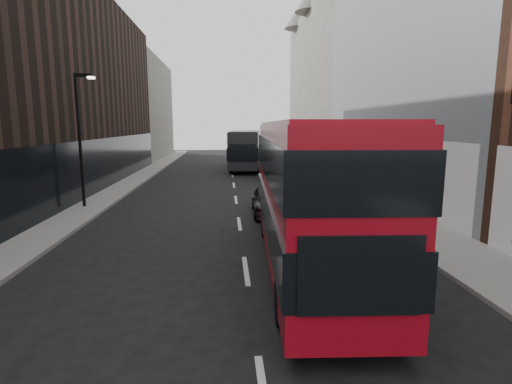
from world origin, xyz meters
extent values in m
cube|color=slate|center=(7.50, 25.00, 0.07)|extent=(3.00, 80.00, 0.15)
cube|color=slate|center=(-8.00, 25.00, 0.07)|extent=(2.00, 80.00, 0.15)
cube|color=#A4A9AE|center=(11.50, 21.00, 10.00)|extent=(5.00, 22.00, 20.00)
cube|color=silver|center=(9.15, 21.00, 1.90)|extent=(0.35, 21.00, 3.80)
cube|color=#646058|center=(11.50, 44.00, 9.00)|extent=(5.00, 24.00, 18.00)
cone|color=#646058|center=(9.50, 52.00, 19.50)|extent=(4.00, 4.00, 3.00)
cube|color=black|center=(-11.50, 30.00, 7.00)|extent=(5.00, 24.00, 14.00)
cube|color=#646058|center=(-11.50, 52.00, 6.50)|extent=(5.00, 20.00, 13.00)
cylinder|color=black|center=(-8.30, 18.00, 3.65)|extent=(0.16, 0.16, 7.00)
cube|color=black|center=(-7.90, 18.00, 7.05)|extent=(0.90, 0.15, 0.18)
cube|color=#FFF2CC|center=(-7.50, 18.00, 6.93)|extent=(0.35, 0.22, 0.12)
cube|color=maroon|center=(1.96, 8.09, 2.46)|extent=(3.09, 11.40, 4.11)
cube|color=black|center=(1.96, 8.09, 1.80)|extent=(3.22, 11.46, 1.13)
cube|color=black|center=(1.96, 8.09, 3.54)|extent=(3.22, 11.46, 1.13)
cube|color=black|center=(1.69, 2.42, 1.95)|extent=(2.18, 0.18, 1.44)
cube|color=black|center=(2.22, 13.76, 1.95)|extent=(2.18, 0.18, 1.44)
cube|color=maroon|center=(1.96, 8.09, 4.55)|extent=(2.97, 10.95, 0.12)
cylinder|color=black|center=(0.99, 11.76, 0.51)|extent=(0.36, 1.04, 1.03)
cylinder|color=black|center=(3.26, 11.65, 0.51)|extent=(0.36, 1.04, 1.03)
cylinder|color=black|center=(0.66, 4.54, 0.51)|extent=(0.36, 1.04, 1.03)
cylinder|color=black|center=(2.92, 4.43, 0.51)|extent=(0.36, 1.04, 1.03)
cube|color=black|center=(1.50, 37.43, 2.13)|extent=(3.90, 12.22, 3.38)
cube|color=black|center=(1.50, 37.43, 1.91)|extent=(4.03, 12.28, 1.20)
cube|color=black|center=(0.90, 31.43, 2.07)|extent=(2.32, 0.31, 1.53)
cube|color=black|center=(2.09, 43.44, 2.07)|extent=(2.32, 0.31, 1.53)
cube|color=black|center=(1.50, 37.43, 3.85)|extent=(3.74, 11.73, 0.12)
cylinder|color=black|center=(0.67, 41.38, 0.55)|extent=(0.43, 1.12, 1.09)
cylinder|color=black|center=(3.08, 41.14, 0.55)|extent=(0.43, 1.12, 1.09)
cylinder|color=black|center=(-0.09, 33.73, 0.55)|extent=(0.43, 1.12, 1.09)
cylinder|color=black|center=(2.33, 33.49, 0.55)|extent=(0.43, 1.12, 1.09)
imported|color=black|center=(1.57, 15.97, 0.71)|extent=(1.81, 4.22, 1.42)
imported|color=#919299|center=(2.95, 18.26, 0.75)|extent=(1.85, 4.66, 1.51)
imported|color=black|center=(3.05, 28.33, 0.66)|extent=(2.00, 4.60, 1.32)
camera|label=1|loc=(-0.59, -3.93, 4.51)|focal=28.00mm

